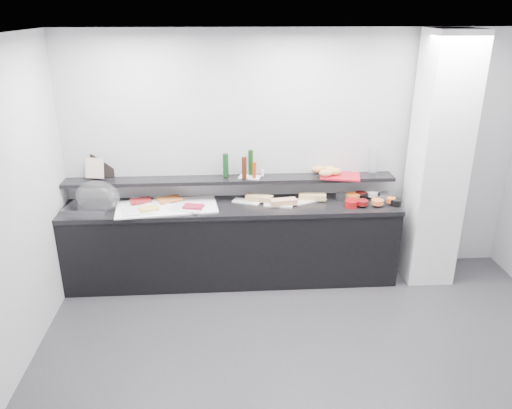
{
  "coord_description": "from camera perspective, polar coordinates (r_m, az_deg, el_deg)",
  "views": [
    {
      "loc": [
        -0.76,
        -3.29,
        2.89
      ],
      "look_at": [
        -0.45,
        1.45,
        1.0
      ],
      "focal_mm": 35.0,
      "sensor_mm": 36.0,
      "label": 1
    }
  ],
  "objects": [
    {
      "name": "bowl_glass_cream",
      "position": [
        5.72,
        14.8,
        0.96
      ],
      "size": [
        0.21,
        0.21,
        0.07
      ],
      "primitive_type": "cylinder",
      "rotation": [
        0.0,
        0.0,
        -0.4
      ],
      "color": "white",
      "rests_on": "counter_top"
    },
    {
      "name": "bowl_black_jam",
      "position": [
        5.64,
        11.92,
        0.94
      ],
      "size": [
        0.19,
        0.19,
        0.07
      ],
      "primitive_type": "cylinder",
      "rotation": [
        0.0,
        0.0,
        -0.33
      ],
      "color": "black",
      "rests_on": "counter_top"
    },
    {
      "name": "fill_glass_fruit",
      "position": [
        5.59,
        11.02,
        0.95
      ],
      "size": [
        0.19,
        0.19,
        0.05
      ],
      "primitive_type": "cylinder",
      "rotation": [
        0.0,
        0.0,
        0.25
      ],
      "color": "orange",
      "rests_on": "bowl_glass_fruit"
    },
    {
      "name": "cloche_dome",
      "position": [
        5.52,
        -17.64,
        0.88
      ],
      "size": [
        0.58,
        0.48,
        0.34
      ],
      "primitive_type": "ellipsoid",
      "rotation": [
        0.0,
        0.0,
        -0.35
      ],
      "color": "white",
      "rests_on": "cloche_base"
    },
    {
      "name": "sandwich_food_right",
      "position": [
        5.52,
        6.48,
        0.92
      ],
      "size": [
        0.31,
        0.17,
        0.06
      ],
      "primitive_type": "cube",
      "rotation": [
        0.0,
        0.0,
        -0.2
      ],
      "color": "tan",
      "rests_on": "sandwich_plate_right"
    },
    {
      "name": "bread_roll_sw",
      "position": [
        5.47,
        7.98,
        3.58
      ],
      "size": [
        0.15,
        0.09,
        0.08
      ],
      "primitive_type": "ellipsoid",
      "rotation": [
        0.0,
        0.0,
        0.0
      ],
      "color": "tan",
      "rests_on": "bread_tray"
    },
    {
      "name": "condiment_tray",
      "position": [
        5.46,
        -0.72,
        3.17
      ],
      "size": [
        0.26,
        0.2,
        0.01
      ],
      "primitive_type": "cube",
      "rotation": [
        0.0,
        0.0,
        -0.28
      ],
      "color": "white",
      "rests_on": "wall_shelf"
    },
    {
      "name": "wall_shelf",
      "position": [
        5.46,
        -2.91,
        2.85
      ],
      "size": [
        3.6,
        0.25,
        0.04
      ],
      "primitive_type": "cube",
      "color": "black",
      "rests_on": "back_wall"
    },
    {
      "name": "platter_salmon",
      "position": [
        5.55,
        -11.22,
        0.51
      ],
      "size": [
        0.33,
        0.25,
        0.01
      ],
      "primitive_type": "cube",
      "rotation": [
        0.0,
        0.0,
        -0.13
      ],
      "color": "white",
      "rests_on": "linen_runner"
    },
    {
      "name": "fill_glass_cream",
      "position": [
        5.72,
        13.11,
        1.23
      ],
      "size": [
        0.15,
        0.15,
        0.05
      ],
      "primitive_type": "cylinder",
      "rotation": [
        0.0,
        0.0,
        -0.13
      ],
      "color": "white",
      "rests_on": "bowl_glass_cream"
    },
    {
      "name": "shaker_pepper",
      "position": [
        5.45,
        -0.17,
        3.59
      ],
      "size": [
        0.04,
        0.04,
        0.07
      ],
      "primitive_type": "cylinder",
      "rotation": [
        0.0,
        0.0,
        -0.42
      ],
      "color": "white",
      "rests_on": "condiment_tray"
    },
    {
      "name": "tongs_mid",
      "position": [
        5.36,
        2.04,
        0.09
      ],
      "size": [
        0.16,
        0.01,
        0.01
      ],
      "primitive_type": "cylinder",
      "rotation": [
        0.0,
        1.57,
        0.05
      ],
      "color": "#A9AAB0",
      "rests_on": "sandwich_plate_mid"
    },
    {
      "name": "food_salmon",
      "position": [
        5.51,
        -9.87,
        0.63
      ],
      "size": [
        0.29,
        0.25,
        0.02
      ],
      "primitive_type": "cube",
      "rotation": [
        0.0,
        0.0,
        0.44
      ],
      "color": "#CD682A",
      "rests_on": "platter_salmon"
    },
    {
      "name": "bread_roll_nw",
      "position": [
        5.58,
        7.1,
        4.01
      ],
      "size": [
        0.15,
        0.1,
        0.08
      ],
      "primitive_type": "ellipsoid",
      "rotation": [
        0.0,
        0.0,
        0.01
      ],
      "color": "#BD8448",
      "rests_on": "bread_tray"
    },
    {
      "name": "cloche_base",
      "position": [
        5.55,
        -18.53,
        -0.29
      ],
      "size": [
        0.51,
        0.38,
        0.04
      ],
      "primitive_type": "cube",
      "rotation": [
        0.0,
        0.0,
        -0.16
      ],
      "color": "silver",
      "rests_on": "counter_top"
    },
    {
      "name": "bottle_green_a",
      "position": [
        5.43,
        -3.49,
        4.52
      ],
      "size": [
        0.08,
        0.08,
        0.26
      ],
      "primitive_type": "cylinder",
      "rotation": [
        0.0,
        0.0,
        -0.33
      ],
      "color": "#0F3817",
      "rests_on": "condiment_tray"
    },
    {
      "name": "bottle_green_b",
      "position": [
        5.47,
        -0.61,
        4.81
      ],
      "size": [
        0.06,
        0.06,
        0.28
      ],
      "primitive_type": "cylinder",
      "rotation": [
        0.0,
        0.0,
        0.14
      ],
      "color": "black",
      "rests_on": "condiment_tray"
    },
    {
      "name": "bread_tray",
      "position": [
        5.56,
        9.57,
        3.25
      ],
      "size": [
        0.49,
        0.39,
        0.02
      ],
      "primitive_type": "cube",
      "rotation": [
        0.0,
        0.0,
        -0.24
      ],
      "color": "#AF1223",
      "rests_on": "wall_shelf"
    },
    {
      "name": "tongs_left",
      "position": [
        5.41,
        -0.83,
        0.31
      ],
      "size": [
        0.16,
        0.03,
        0.01
      ],
      "primitive_type": "cylinder",
      "rotation": [
        0.0,
        1.57,
        -0.13
      ],
      "color": "#ADAEB4",
      "rests_on": "sandwich_plate_left"
    },
    {
      "name": "bottle_brown",
      "position": [
        5.36,
        -1.36,
        4.22
      ],
      "size": [
        0.06,
        0.06,
        0.24
      ],
      "primitive_type": "cylinder",
      "rotation": [
        0.0,
        0.0,
        -0.19
      ],
      "color": "#3E180B",
      "rests_on": "condiment_tray"
    },
    {
      "name": "framed_print",
      "position": [
        5.69,
        -17.15,
        4.26
      ],
      "size": [
        0.25,
        0.11,
        0.26
      ],
      "primitive_type": "cube",
      "rotation": [
        -0.21,
        0.0,
        0.17
      ],
      "color": "black",
      "rests_on": "wall_shelf"
    },
    {
      "name": "carafe",
      "position": [
        5.67,
        13.24,
        4.8
      ],
      "size": [
        0.1,
        0.1,
        0.3
      ],
      "primitive_type": "cylinder",
      "rotation": [
        0.0,
        0.0,
        0.04
      ],
      "color": "silver",
      "rests_on": "wall_shelf"
    },
    {
      "name": "food_cheese",
      "position": [
        5.29,
        -12.15,
        -0.46
      ],
      "size": [
        0.22,
        0.19,
        0.02
      ],
      "primitive_type": "cube",
      "rotation": [
        0.0,
        0.0,
        0.42
      ],
      "color": "#E0C157",
      "rests_on": "platter_cheese"
    },
    {
      "name": "fill_glass_salmon",
      "position": [
        5.48,
        13.72,
        0.29
      ],
      "size": [
        0.14,
        0.14,
        0.05
      ],
      "primitive_type": "cylinder",
      "rotation": [
        0.0,
        0.0,
        -0.07
      ],
      "color": "#CD6632",
      "rests_on": "bowl_glass_salmon"
    },
    {
      "name": "sandwich_plate_mid",
      "position": [
        5.36,
        2.57,
        -0.04
      ],
      "size": [
        0.33,
        0.19,
        0.01
      ],
      "primitive_type": "cube",
      "rotation": [
        0.0,
        0.0,
        -0.19
      ],
      "color": "silver",
      "rests_on": "counter_top"
    },
    {
      "name": "ground",
      "position": [
        4.45,
        7.43,
        -19.07
      ],
      "size": [
        5.0,
        5.0,
        0.0
      ],
      "primitive_type": "plane",
      "color": "#2D2D30",
      "rests_on": "ground"
    },
    {
      "name": "platter_meat_b",
      "position": [
        5.29,
        -7.87,
        -0.36
      ],
      "size": [
        0.4,
        0.34,
        0.01
      ],
      "primitive_type": "cube",
      "rotation": [
        0.0,
        0.0,
        -0.43
      ],
      "color": "white",
      "rests_on": "linen_runner"
    },
    {
      "name": "sandwich_food_mid",
      "position": [
        5.34,
        3.17,
        0.31
      ],
      "size": [
        0.29,
        0.14,
        0.06
      ],
      "primitive_type": "cube",
      "rotation": [
        0.0,
        0.0,
        0.14
      ],
      "color": "tan",
      "rests_on": "sandwich_plate_mid"
    },
    {
      "name": "buffet_cabinet",
      "position": [
        5.57,
        -2.74,
        -4.62
      ],
      "size": [
        3.6,
        0.6,
        0.85
      ],
      "primitive_type": "cube",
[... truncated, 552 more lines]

